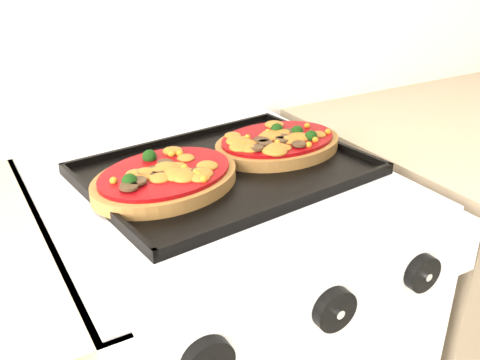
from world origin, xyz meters
TOP-DOWN VIEW (x-y plane):
  - control_panel at (-0.04, 1.39)m, footprint 0.60×0.02m
  - knob_center at (-0.04, 1.37)m, footprint 0.06×0.02m
  - knob_right at (0.12, 1.37)m, footprint 0.06×0.02m
  - baking_tray at (-0.02, 1.71)m, footprint 0.51×0.40m
  - pizza_left at (-0.14, 1.70)m, footprint 0.31×0.26m
  - pizza_right at (0.11, 1.73)m, footprint 0.26×0.19m

SIDE VIEW (x-z plane):
  - control_panel at x=-0.04m, z-range 0.81..0.90m
  - knob_center at x=-0.04m, z-range 0.82..0.89m
  - knob_right at x=0.12m, z-range 0.83..0.88m
  - baking_tray at x=-0.02m, z-range 0.91..0.93m
  - pizza_right at x=0.11m, z-range 0.92..0.96m
  - pizza_left at x=-0.14m, z-range 0.92..0.96m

